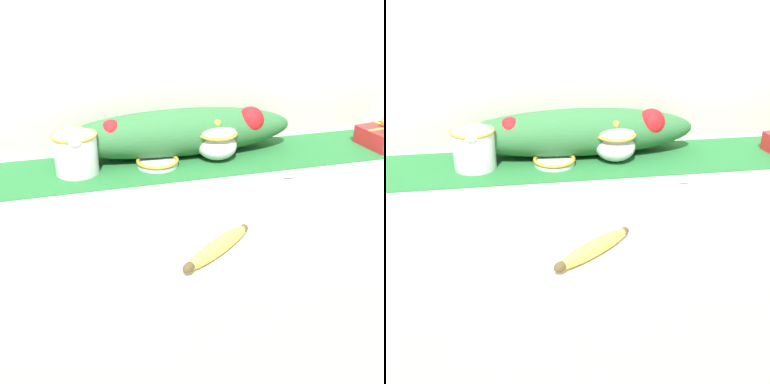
{
  "view_description": "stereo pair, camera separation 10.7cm",
  "coord_description": "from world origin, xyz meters",
  "views": [
    {
      "loc": [
        -0.29,
        -0.96,
        1.46
      ],
      "look_at": [
        -0.05,
        -0.04,
        0.98
      ],
      "focal_mm": 45.0,
      "sensor_mm": 36.0,
      "label": 1
    },
    {
      "loc": [
        -0.18,
        -0.98,
        1.46
      ],
      "look_at": [
        -0.05,
        -0.04,
        0.98
      ],
      "focal_mm": 45.0,
      "sensor_mm": 36.0,
      "label": 2
    }
  ],
  "objects": [
    {
      "name": "sugar_bowl",
      "position": [
        0.1,
        0.24,
        0.98
      ],
      "size": [
        0.11,
        0.11,
        0.11
      ],
      "color": "white",
      "rests_on": "countertop"
    },
    {
      "name": "small_dish",
      "position": [
        -0.07,
        0.23,
        0.94
      ],
      "size": [
        0.12,
        0.12,
        0.02
      ],
      "color": "white",
      "rests_on": "countertop"
    },
    {
      "name": "banana",
      "position": [
        -0.04,
        -0.22,
        0.94
      ],
      "size": [
        0.18,
        0.14,
        0.03
      ],
      "rotation": [
        0.0,
        0.0,
        0.63
      ],
      "color": "#DBCC4C",
      "rests_on": "countertop"
    },
    {
      "name": "table_runner",
      "position": [
        0.0,
        0.24,
        0.93
      ],
      "size": [
        1.35,
        0.24,
        0.0
      ],
      "primitive_type": "cube",
      "color": "#236B33",
      "rests_on": "countertop"
    },
    {
      "name": "poinsettia_garland",
      "position": [
        0.0,
        0.29,
        1.0
      ],
      "size": [
        0.67,
        0.15,
        0.13
      ],
      "color": "#2D6B38",
      "rests_on": "countertop"
    },
    {
      "name": "spoon",
      "position": [
        0.24,
        0.08,
        0.93
      ],
      "size": [
        0.18,
        0.06,
        0.01
      ],
      "rotation": [
        0.0,
        0.0,
        0.25
      ],
      "color": "silver",
      "rests_on": "countertop"
    },
    {
      "name": "back_wall",
      "position": [
        0.0,
        0.39,
        1.2
      ],
      "size": [
        2.27,
        0.04,
        2.4
      ],
      "primitive_type": "cube",
      "color": "silver",
      "rests_on": "ground_plane"
    },
    {
      "name": "cream_pitcher",
      "position": [
        -0.29,
        0.24,
        0.99
      ],
      "size": [
        0.12,
        0.14,
        0.11
      ],
      "color": "white",
      "rests_on": "countertop"
    },
    {
      "name": "countertop",
      "position": [
        0.0,
        0.0,
        0.46
      ],
      "size": [
        1.47,
        0.75,
        0.93
      ],
      "primitive_type": "cube",
      "color": "silver",
      "rests_on": "ground_plane"
    }
  ]
}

